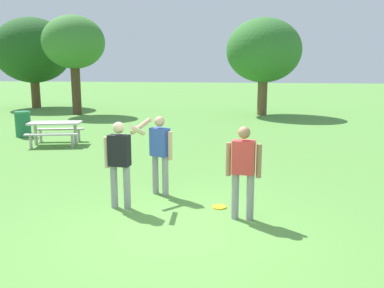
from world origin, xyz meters
name	(u,v)px	position (x,y,z in m)	size (l,w,h in m)	color
ground_plane	(176,231)	(0.00, 0.00, 0.00)	(120.00, 120.00, 0.00)	#568E3D
person_thrower	(243,167)	(1.04, 0.68, 0.94)	(0.61, 0.26, 1.64)	gray
person_catcher	(120,158)	(-1.23, 0.91, 0.96)	(0.66, 0.66, 1.64)	gray
person_bystander	(160,149)	(-0.70, 1.82, 0.96)	(0.79, 0.60, 1.64)	gray
frisbee	(219,207)	(0.59, 1.21, 0.01)	(0.27, 0.27, 0.03)	yellow
picnic_table_near	(55,128)	(-5.47, 6.65, 0.56)	(1.99, 1.78, 0.77)	beige
trash_can_beside_table	(23,124)	(-7.44, 7.93, 0.48)	(0.59, 0.59, 0.96)	#237047
tree_tall_left	(33,51)	(-12.63, 18.08, 3.58)	(4.73, 4.73, 5.60)	brown
tree_broad_center	(74,43)	(-8.51, 15.09, 3.84)	(3.32, 3.32, 5.31)	#4C3823
tree_far_right	(264,51)	(1.59, 16.35, 3.42)	(3.98, 3.98, 5.14)	brown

